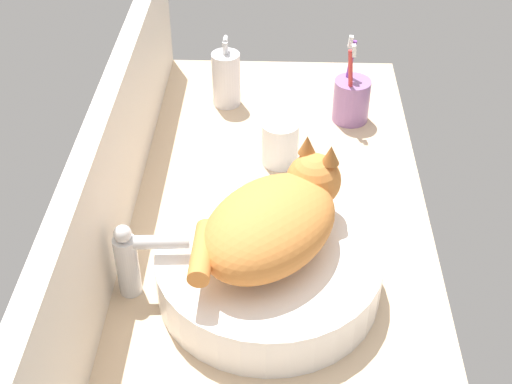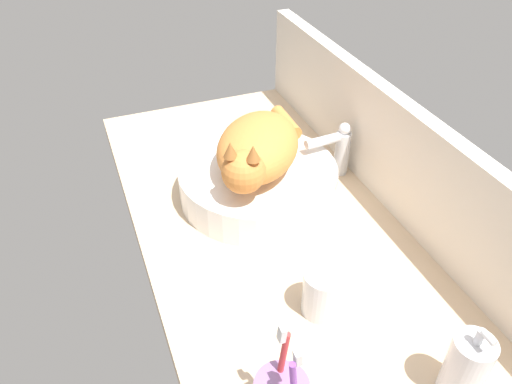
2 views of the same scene
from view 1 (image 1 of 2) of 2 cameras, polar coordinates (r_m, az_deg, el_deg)
name	(u,v)px [view 1 (image 1 of 2)]	position (r cm, az deg, el deg)	size (l,w,h in cm)	color
ground_plane	(270,240)	(126.90, 1.11, -3.86)	(124.68, 57.12, 4.00)	#D1B28E
backsplash_panel	(110,173)	(120.89, -11.60, 1.53)	(124.68, 3.60, 24.63)	silver
sink_basin	(268,271)	(112.98, 0.96, -6.35)	(35.39, 35.39, 7.71)	white
cat	(274,220)	(107.27, 1.42, -2.28)	(30.22, 28.37, 14.00)	orange
faucet	(134,257)	(111.82, -9.76, -5.17)	(3.60, 11.85, 13.60)	silver
soap_dispenser	(226,79)	(157.22, -2.40, 9.05)	(6.16, 6.16, 15.43)	silver
toothbrush_cup	(351,99)	(153.38, 7.62, 7.38)	(7.71, 7.71, 18.68)	#996BA8
water_glass	(280,145)	(139.76, 1.93, 3.75)	(7.32, 7.32, 8.93)	white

